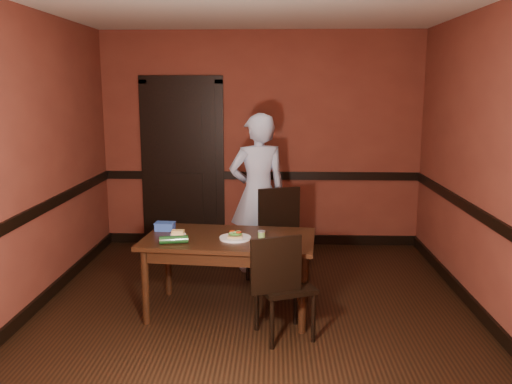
# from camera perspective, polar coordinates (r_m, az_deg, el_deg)

# --- Properties ---
(floor) EXTENTS (4.00, 4.50, 0.01)m
(floor) POSITION_cam_1_polar(r_m,az_deg,el_deg) (4.99, -0.15, -12.69)
(floor) COLOR black
(floor) RESTS_ON ground
(wall_back) EXTENTS (4.00, 0.02, 2.70)m
(wall_back) POSITION_cam_1_polar(r_m,az_deg,el_deg) (6.86, 0.56, 5.48)
(wall_back) COLOR maroon
(wall_back) RESTS_ON ground
(wall_front) EXTENTS (4.00, 0.02, 2.70)m
(wall_front) POSITION_cam_1_polar(r_m,az_deg,el_deg) (2.42, -2.18, -4.69)
(wall_front) COLOR maroon
(wall_front) RESTS_ON ground
(wall_left) EXTENTS (0.02, 4.50, 2.70)m
(wall_left) POSITION_cam_1_polar(r_m,az_deg,el_deg) (5.10, -23.23, 2.71)
(wall_left) COLOR maroon
(wall_left) RESTS_ON ground
(wall_right) EXTENTS (0.02, 4.50, 2.70)m
(wall_right) POSITION_cam_1_polar(r_m,az_deg,el_deg) (4.97, 23.60, 2.48)
(wall_right) COLOR maroon
(wall_right) RESTS_ON ground
(dado_back) EXTENTS (4.00, 0.03, 0.10)m
(dado_back) POSITION_cam_1_polar(r_m,az_deg,el_deg) (6.90, 0.55, 1.74)
(dado_back) COLOR black
(dado_back) RESTS_ON ground
(dado_left) EXTENTS (0.03, 4.50, 0.10)m
(dado_left) POSITION_cam_1_polar(r_m,az_deg,el_deg) (5.17, -22.71, -2.22)
(dado_left) COLOR black
(dado_left) RESTS_ON ground
(dado_right) EXTENTS (0.03, 4.50, 0.10)m
(dado_right) POSITION_cam_1_polar(r_m,az_deg,el_deg) (5.04, 23.05, -2.58)
(dado_right) COLOR black
(dado_right) RESTS_ON ground
(baseboard_back) EXTENTS (4.00, 0.03, 0.12)m
(baseboard_back) POSITION_cam_1_polar(r_m,az_deg,el_deg) (7.08, 0.54, -4.99)
(baseboard_back) COLOR black
(baseboard_back) RESTS_ON ground
(baseboard_left) EXTENTS (0.03, 4.50, 0.12)m
(baseboard_left) POSITION_cam_1_polar(r_m,az_deg,el_deg) (5.42, -22.05, -10.91)
(baseboard_left) COLOR black
(baseboard_left) RESTS_ON ground
(baseboard_right) EXTENTS (0.03, 4.50, 0.12)m
(baseboard_right) POSITION_cam_1_polar(r_m,az_deg,el_deg) (5.29, 22.36, -11.47)
(baseboard_right) COLOR black
(baseboard_right) RESTS_ON ground
(door) EXTENTS (1.05, 0.07, 2.20)m
(door) POSITION_cam_1_polar(r_m,az_deg,el_deg) (6.95, -7.73, 3.31)
(door) COLOR black
(door) RESTS_ON ground
(dining_table) EXTENTS (1.57, 0.98, 0.70)m
(dining_table) POSITION_cam_1_polar(r_m,az_deg,el_deg) (4.92, -2.80, -8.70)
(dining_table) COLOR black
(dining_table) RESTS_ON floor
(chair_far) EXTENTS (0.59, 0.59, 0.98)m
(chair_far) POSITION_cam_1_polar(r_m,az_deg,el_deg) (5.53, 1.69, -4.93)
(chair_far) COLOR black
(chair_far) RESTS_ON floor
(chair_near) EXTENTS (0.54, 0.54, 0.89)m
(chair_near) POSITION_cam_1_polar(r_m,az_deg,el_deg) (4.43, 3.02, -9.69)
(chair_near) COLOR black
(chair_near) RESTS_ON floor
(person) EXTENTS (0.73, 0.58, 1.74)m
(person) POSITION_cam_1_polar(r_m,az_deg,el_deg) (5.89, 0.20, -0.14)
(person) COLOR #ACBCD9
(person) RESTS_ON floor
(sandwich_plate) EXTENTS (0.28, 0.28, 0.07)m
(sandwich_plate) POSITION_cam_1_polar(r_m,az_deg,el_deg) (4.74, -2.21, -4.73)
(sandwich_plate) COLOR silver
(sandwich_plate) RESTS_ON dining_table
(sauce_jar) EXTENTS (0.07, 0.07, 0.08)m
(sauce_jar) POSITION_cam_1_polar(r_m,az_deg,el_deg) (4.72, 0.59, -4.55)
(sauce_jar) COLOR #699146
(sauce_jar) RESTS_ON dining_table
(cheese_saucer) EXTENTS (0.14, 0.14, 0.04)m
(cheese_saucer) POSITION_cam_1_polar(r_m,az_deg,el_deg) (4.91, -8.21, -4.30)
(cheese_saucer) COLOR silver
(cheese_saucer) RESTS_ON dining_table
(food_tub) EXTENTS (0.19, 0.14, 0.08)m
(food_tub) POSITION_cam_1_polar(r_m,az_deg,el_deg) (5.09, -9.56, -3.58)
(food_tub) COLOR #2F54B5
(food_tub) RESTS_ON dining_table
(wrapped_veg) EXTENTS (0.25, 0.12, 0.07)m
(wrapped_veg) POSITION_cam_1_polar(r_m,az_deg,el_deg) (4.65, -8.66, -4.99)
(wrapped_veg) COLOR #113814
(wrapped_veg) RESTS_ON dining_table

